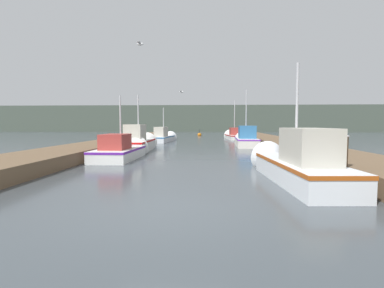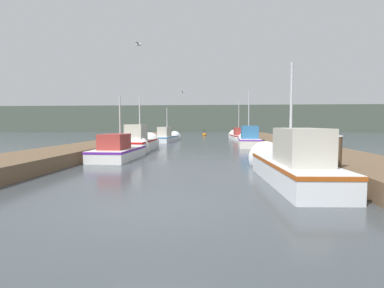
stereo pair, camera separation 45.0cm
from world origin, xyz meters
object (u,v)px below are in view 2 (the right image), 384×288
(mooring_piling_3, at_px, (249,133))
(seagull_lead, at_px, (183,92))
(mooring_piling_1, at_px, (338,161))
(mooring_piling_0, at_px, (162,133))
(channel_buoy, at_px, (204,135))
(mooring_piling_2, at_px, (246,133))
(fishing_boat_2, at_px, (141,142))
(fishing_boat_4, at_px, (168,137))
(fishing_boat_1, at_px, (123,150))
(seagull_1, at_px, (139,44))
(fishing_boat_3, at_px, (248,139))
(fishing_boat_5, at_px, (238,136))
(fishing_boat_0, at_px, (288,163))

(mooring_piling_3, relative_size, seagull_lead, 2.30)
(mooring_piling_1, bearing_deg, mooring_piling_0, 111.35)
(mooring_piling_3, xyz_separation_m, channel_buoy, (-5.42, 8.49, -0.49))
(mooring_piling_2, bearing_deg, mooring_piling_1, -89.98)
(channel_buoy, xyz_separation_m, seagull_lead, (-0.56, -21.89, 3.76))
(fishing_boat_2, distance_m, fishing_boat_4, 9.73)
(fishing_boat_2, distance_m, mooring_piling_0, 12.66)
(fishing_boat_1, height_order, seagull_1, seagull_1)
(fishing_boat_1, bearing_deg, seagull_1, -52.32)
(fishing_boat_2, relative_size, channel_buoy, 5.68)
(fishing_boat_4, height_order, seagull_lead, seagull_lead)
(mooring_piling_0, xyz_separation_m, channel_buoy, (4.16, 10.35, -0.52))
(mooring_piling_3, height_order, seagull_1, seagull_1)
(fishing_boat_1, relative_size, seagull_1, 9.38)
(mooring_piling_1, relative_size, seagull_1, 2.59)
(mooring_piling_0, height_order, seagull_lead, seagull_lead)
(fishing_boat_4, height_order, mooring_piling_0, fishing_boat_4)
(mooring_piling_1, bearing_deg, fishing_boat_3, 93.06)
(fishing_boat_4, distance_m, fishing_boat_5, 8.90)
(fishing_boat_0, height_order, fishing_boat_1, fishing_boat_0)
(channel_buoy, bearing_deg, fishing_boat_0, -83.10)
(fishing_boat_0, xyz_separation_m, channel_buoy, (-3.99, 32.93, -0.36))
(fishing_boat_1, bearing_deg, seagull_lead, 65.84)
(fishing_boat_3, relative_size, mooring_piling_1, 4.40)
(fishing_boat_5, xyz_separation_m, mooring_piling_2, (0.89, -0.19, 0.29))
(fishing_boat_5, bearing_deg, fishing_boat_2, -121.18)
(fishing_boat_4, height_order, mooring_piling_3, fishing_boat_4)
(fishing_boat_4, xyz_separation_m, channel_buoy, (3.06, 13.25, -0.27))
(mooring_piling_3, relative_size, seagull_1, 2.32)
(fishing_boat_2, bearing_deg, fishing_boat_1, -89.06)
(fishing_boat_4, distance_m, seagull_lead, 9.66)
(mooring_piling_1, xyz_separation_m, mooring_piling_3, (0.34, 25.51, -0.08))
(fishing_boat_0, relative_size, mooring_piling_1, 4.41)
(seagull_1, bearing_deg, mooring_piling_0, 12.28)
(fishing_boat_1, relative_size, fishing_boat_2, 0.87)
(fishing_boat_1, height_order, mooring_piling_2, fishing_boat_1)
(fishing_boat_0, height_order, mooring_piling_3, fishing_boat_0)
(fishing_boat_5, bearing_deg, mooring_piling_2, -16.94)
(mooring_piling_1, relative_size, mooring_piling_3, 1.12)
(fishing_boat_0, distance_m, fishing_boat_5, 24.85)
(fishing_boat_5, distance_m, mooring_piling_3, 1.33)
(fishing_boat_2, relative_size, mooring_piling_0, 4.46)
(mooring_piling_0, distance_m, mooring_piling_1, 25.39)
(fishing_boat_3, relative_size, mooring_piling_2, 4.73)
(mooring_piling_1, bearing_deg, mooring_piling_2, 90.02)
(mooring_piling_2, bearing_deg, fishing_boat_5, 167.65)
(fishing_boat_2, bearing_deg, fishing_boat_5, 61.99)
(mooring_piling_1, xyz_separation_m, channel_buoy, (-5.08, 33.99, -0.57))
(fishing_boat_4, height_order, seagull_1, seagull_1)
(fishing_boat_3, height_order, seagull_lead, fishing_boat_3)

